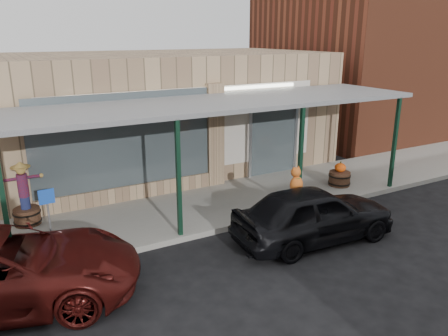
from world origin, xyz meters
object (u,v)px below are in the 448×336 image
handicap_sign (49,214)px  barrel_scarecrow (25,203)px  barrel_pumpkin (340,177)px  parked_sedan (314,214)px

handicap_sign → barrel_scarecrow: bearing=94.4°
barrel_scarecrow → handicap_sign: 2.20m
barrel_scarecrow → barrel_pumpkin: barrel_scarecrow is taller
barrel_pumpkin → handicap_sign: (-8.84, -0.54, 0.73)m
parked_sedan → barrel_pumpkin: bearing=-48.6°
parked_sedan → handicap_sign: bearing=75.3°
barrel_scarecrow → parked_sedan: barrel_scarecrow is taller
handicap_sign → barrel_pumpkin: bearing=-0.5°
barrel_scarecrow → barrel_pumpkin: 9.30m
barrel_pumpkin → parked_sedan: 3.95m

